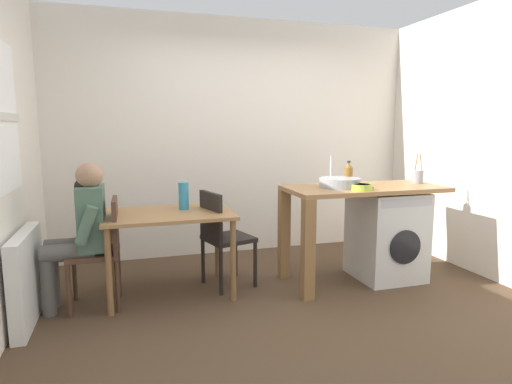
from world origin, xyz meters
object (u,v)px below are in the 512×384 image
object	(u,v)px
washing_machine	(386,235)
utensil_crock	(418,176)
dining_table	(169,223)
chair_opposite	(221,233)
vase	(184,196)
seated_person	(81,228)
bottle_tall_green	(349,174)
chair_person_seat	(103,246)
mixing_bowl	(361,187)

from	to	relation	value
washing_machine	utensil_crock	xyz separation A→B (m)	(0.37, 0.05, 0.56)
dining_table	washing_machine	size ratio (longest dim) A/B	1.28
chair_opposite	washing_machine	size ratio (longest dim) A/B	1.05
dining_table	vase	distance (m)	0.28
washing_machine	vase	distance (m)	2.00
seated_person	bottle_tall_green	distance (m)	2.44
chair_person_seat	washing_machine	bearing A→B (deg)	-91.01
dining_table	utensil_crock	world-z (taller)	utensil_crock
chair_person_seat	seated_person	bearing A→B (deg)	90.00
chair_person_seat	vase	world-z (taller)	vase
bottle_tall_green	chair_opposite	bearing A→B (deg)	174.66
chair_person_seat	seated_person	world-z (taller)	seated_person
dining_table	seated_person	world-z (taller)	seated_person
chair_opposite	chair_person_seat	bearing A→B (deg)	-98.67
seated_person	dining_table	bearing A→B (deg)	-81.10
utensil_crock	washing_machine	bearing A→B (deg)	-171.90
seated_person	washing_machine	size ratio (longest dim) A/B	1.40
bottle_tall_green	utensil_crock	distance (m)	0.75
seated_person	utensil_crock	bearing A→B (deg)	-89.78
chair_opposite	mixing_bowl	world-z (taller)	mixing_bowl
washing_machine	bottle_tall_green	world-z (taller)	bottle_tall_green
utensil_crock	chair_opposite	bearing A→B (deg)	175.12
bottle_tall_green	seated_person	bearing A→B (deg)	-179.68
utensil_crock	seated_person	bearing A→B (deg)	179.27
dining_table	chair_opposite	xyz separation A→B (m)	(0.48, 0.03, -0.14)
washing_machine	seated_person	bearing A→B (deg)	178.10
chair_person_seat	mixing_bowl	distance (m)	2.28
seated_person	bottle_tall_green	size ratio (longest dim) A/B	5.04
chair_opposite	vase	distance (m)	0.49
washing_machine	bottle_tall_green	size ratio (longest dim) A/B	3.61
washing_machine	chair_opposite	bearing A→B (deg)	172.17
washing_machine	bottle_tall_green	distance (m)	0.71
washing_machine	bottle_tall_green	bearing A→B (deg)	164.31
washing_machine	dining_table	bearing A→B (deg)	174.75
chair_opposite	bottle_tall_green	xyz separation A→B (m)	(1.23, -0.11, 0.52)
bottle_tall_green	dining_table	bearing A→B (deg)	177.14
mixing_bowl	utensil_crock	world-z (taller)	utensil_crock
utensil_crock	vase	world-z (taller)	utensil_crock
bottle_tall_green	utensil_crock	bearing A→B (deg)	-4.13
chair_person_seat	utensil_crock	distance (m)	3.04
dining_table	chair_opposite	bearing A→B (deg)	3.53
dining_table	bottle_tall_green	world-z (taller)	bottle_tall_green
chair_opposite	utensil_crock	size ratio (longest dim) A/B	3.00
chair_opposite	utensil_crock	xyz separation A→B (m)	(1.97, -0.17, 0.48)
seated_person	mixing_bowl	size ratio (longest dim) A/B	6.25
chair_person_seat	bottle_tall_green	size ratio (longest dim) A/B	3.78
dining_table	chair_person_seat	bearing A→B (deg)	-169.49
dining_table	chair_person_seat	size ratio (longest dim) A/B	1.22
dining_table	utensil_crock	size ratio (longest dim) A/B	3.67
washing_machine	mixing_bowl	bearing A→B (deg)	-154.50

